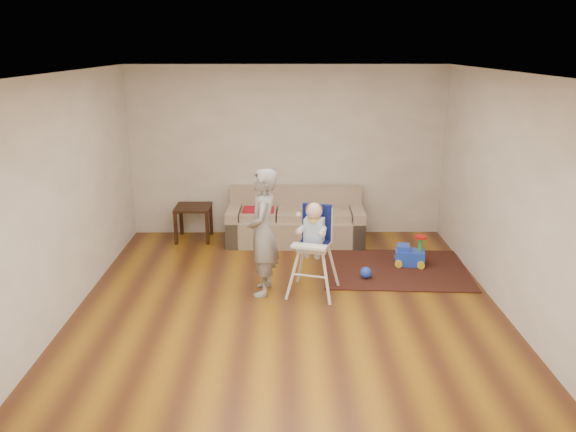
{
  "coord_description": "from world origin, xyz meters",
  "views": [
    {
      "loc": [
        -0.05,
        -6.08,
        2.98
      ],
      "look_at": [
        0.0,
        0.4,
        1.0
      ],
      "focal_mm": 35.0,
      "sensor_mm": 36.0,
      "label": 1
    }
  ],
  "objects_px": {
    "sofa": "(295,217)",
    "toy_ball": "(366,273)",
    "ride_on_toy": "(410,250)",
    "adult": "(263,233)",
    "high_chair": "(314,250)",
    "side_table": "(194,223)"
  },
  "relations": [
    {
      "from": "sofa",
      "to": "side_table",
      "type": "distance_m",
      "value": 1.62
    },
    {
      "from": "sofa",
      "to": "adult",
      "type": "relative_size",
      "value": 1.35
    },
    {
      "from": "side_table",
      "to": "toy_ball",
      "type": "bearing_deg",
      "value": -32.87
    },
    {
      "from": "sofa",
      "to": "ride_on_toy",
      "type": "height_order",
      "value": "sofa"
    },
    {
      "from": "sofa",
      "to": "adult",
      "type": "distance_m",
      "value": 2.0
    },
    {
      "from": "sofa",
      "to": "high_chair",
      "type": "xyz_separation_m",
      "value": [
        0.18,
        -1.93,
        0.16
      ]
    },
    {
      "from": "sofa",
      "to": "adult",
      "type": "bearing_deg",
      "value": -101.41
    },
    {
      "from": "sofa",
      "to": "toy_ball",
      "type": "bearing_deg",
      "value": -57.49
    },
    {
      "from": "toy_ball",
      "to": "sofa",
      "type": "bearing_deg",
      "value": 120.99
    },
    {
      "from": "ride_on_toy",
      "to": "adult",
      "type": "distance_m",
      "value": 2.28
    },
    {
      "from": "adult",
      "to": "toy_ball",
      "type": "bearing_deg",
      "value": 110.07
    },
    {
      "from": "ride_on_toy",
      "to": "toy_ball",
      "type": "bearing_deg",
      "value": -134.84
    },
    {
      "from": "ride_on_toy",
      "to": "high_chair",
      "type": "bearing_deg",
      "value": -137.2
    },
    {
      "from": "high_chair",
      "to": "sofa",
      "type": "bearing_deg",
      "value": 111.52
    },
    {
      "from": "ride_on_toy",
      "to": "high_chair",
      "type": "relative_size",
      "value": 0.37
    },
    {
      "from": "sofa",
      "to": "high_chair",
      "type": "height_order",
      "value": "high_chair"
    },
    {
      "from": "high_chair",
      "to": "ride_on_toy",
      "type": "bearing_deg",
      "value": 48.69
    },
    {
      "from": "ride_on_toy",
      "to": "toy_ball",
      "type": "relative_size",
      "value": 2.83
    },
    {
      "from": "sofa",
      "to": "toy_ball",
      "type": "distance_m",
      "value": 1.79
    },
    {
      "from": "sofa",
      "to": "toy_ball",
      "type": "relative_size",
      "value": 13.82
    },
    {
      "from": "ride_on_toy",
      "to": "adult",
      "type": "bearing_deg",
      "value": -146.4
    },
    {
      "from": "sofa",
      "to": "ride_on_toy",
      "type": "distance_m",
      "value": 1.9
    }
  ]
}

